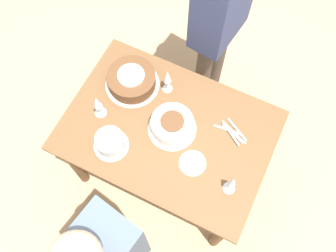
% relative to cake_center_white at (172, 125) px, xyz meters
% --- Properties ---
extents(ground_plane, '(12.00, 12.00, 0.00)m').
position_rel_cake_center_white_xyz_m(ground_plane, '(0.02, 0.01, -0.80)').
color(ground_plane, tan).
extents(dining_table, '(1.21, 0.85, 0.75)m').
position_rel_cake_center_white_xyz_m(dining_table, '(0.02, 0.01, -0.18)').
color(dining_table, brown).
rests_on(dining_table, ground_plane).
extents(cake_center_white, '(0.29, 0.29, 0.11)m').
position_rel_cake_center_white_xyz_m(cake_center_white, '(0.00, 0.00, 0.00)').
color(cake_center_white, white).
rests_on(cake_center_white, dining_table).
extents(cake_front_chocolate, '(0.33, 0.33, 0.11)m').
position_rel_cake_center_white_xyz_m(cake_front_chocolate, '(0.35, -0.16, 0.00)').
color(cake_front_chocolate, white).
rests_on(cake_front_chocolate, dining_table).
extents(cake_back_decorated, '(0.20, 0.20, 0.11)m').
position_rel_cake_center_white_xyz_m(cake_back_decorated, '(0.27, 0.25, -0.00)').
color(cake_back_decorated, white).
rests_on(cake_back_decorated, dining_table).
extents(wine_glass_near, '(0.06, 0.06, 0.21)m').
position_rel_cake_center_white_xyz_m(wine_glass_near, '(0.14, -0.23, 0.09)').
color(wine_glass_near, silver).
rests_on(wine_glass_near, dining_table).
extents(wine_glass_far, '(0.07, 0.07, 0.20)m').
position_rel_cake_center_white_xyz_m(wine_glass_far, '(0.43, 0.09, 0.08)').
color(wine_glass_far, silver).
rests_on(wine_glass_far, dining_table).
extents(wine_glass_extra, '(0.07, 0.07, 0.19)m').
position_rel_cake_center_white_xyz_m(wine_glass_extra, '(-0.44, 0.19, 0.08)').
color(wine_glass_extra, silver).
rests_on(wine_glass_extra, dining_table).
extents(dessert_plate_left, '(0.15, 0.15, 0.01)m').
position_rel_cake_center_white_xyz_m(dessert_plate_left, '(-0.20, 0.14, -0.05)').
color(dessert_plate_left, white).
rests_on(dessert_plate_left, dining_table).
extents(fork_pile, '(0.21, 0.14, 0.02)m').
position_rel_cake_center_white_xyz_m(fork_pile, '(-0.33, -0.13, -0.04)').
color(fork_pile, silver).
rests_on(fork_pile, dining_table).
extents(person_cutting, '(0.27, 0.43, 1.69)m').
position_rel_cake_center_white_xyz_m(person_cutting, '(0.02, -0.70, 0.22)').
color(person_cutting, '#4C4238').
rests_on(person_cutting, ground_plane).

